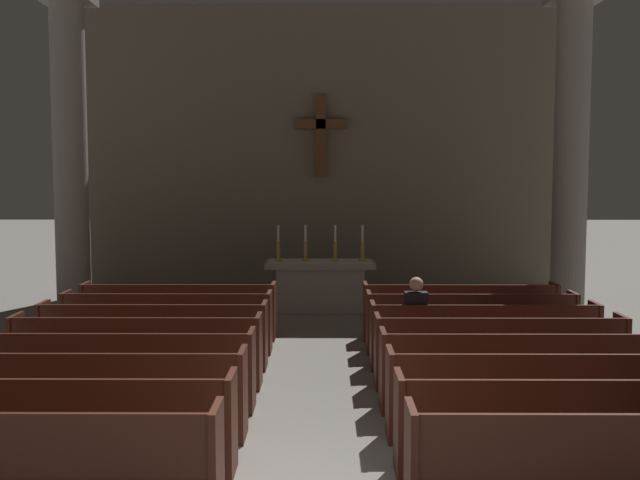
# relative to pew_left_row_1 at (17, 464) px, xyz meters

# --- Properties ---
(pew_left_row_1) EXTENTS (3.22, 0.50, 0.95)m
(pew_left_row_1) POSITION_rel_pew_left_row_1_xyz_m (0.00, 0.00, 0.00)
(pew_left_row_1) COLOR #4C2319
(pew_left_row_1) RESTS_ON ground
(pew_left_row_2) EXTENTS (3.22, 0.50, 0.95)m
(pew_left_row_2) POSITION_rel_pew_left_row_1_xyz_m (0.00, 0.96, 0.00)
(pew_left_row_2) COLOR #4C2319
(pew_left_row_2) RESTS_ON ground
(pew_left_row_3) EXTENTS (3.22, 0.50, 0.95)m
(pew_left_row_3) POSITION_rel_pew_left_row_1_xyz_m (0.00, 1.93, 0.00)
(pew_left_row_3) COLOR #4C2319
(pew_left_row_3) RESTS_ON ground
(pew_left_row_4) EXTENTS (3.22, 0.50, 0.95)m
(pew_left_row_4) POSITION_rel_pew_left_row_1_xyz_m (0.00, 2.89, 0.00)
(pew_left_row_4) COLOR #4C2319
(pew_left_row_4) RESTS_ON ground
(pew_left_row_5) EXTENTS (3.22, 0.50, 0.95)m
(pew_left_row_5) POSITION_rel_pew_left_row_1_xyz_m (0.00, 3.86, 0.00)
(pew_left_row_5) COLOR #4C2319
(pew_left_row_5) RESTS_ON ground
(pew_left_row_6) EXTENTS (3.22, 0.50, 0.95)m
(pew_left_row_6) POSITION_rel_pew_left_row_1_xyz_m (0.00, 4.82, 0.00)
(pew_left_row_6) COLOR #4C2319
(pew_left_row_6) RESTS_ON ground
(pew_left_row_7) EXTENTS (3.22, 0.50, 0.95)m
(pew_left_row_7) POSITION_rel_pew_left_row_1_xyz_m (0.00, 5.79, 0.00)
(pew_left_row_7) COLOR #4C2319
(pew_left_row_7) RESTS_ON ground
(pew_left_row_8) EXTENTS (3.22, 0.50, 0.95)m
(pew_left_row_8) POSITION_rel_pew_left_row_1_xyz_m (0.00, 6.75, 0.00)
(pew_left_row_8) COLOR #4C2319
(pew_left_row_8) RESTS_ON ground
(pew_right_row_1) EXTENTS (3.22, 0.50, 0.95)m
(pew_right_row_1) POSITION_rel_pew_left_row_1_xyz_m (4.69, 0.00, 0.00)
(pew_right_row_1) COLOR #4C2319
(pew_right_row_1) RESTS_ON ground
(pew_right_row_2) EXTENTS (3.22, 0.50, 0.95)m
(pew_right_row_2) POSITION_rel_pew_left_row_1_xyz_m (4.69, 0.96, 0.00)
(pew_right_row_2) COLOR #4C2319
(pew_right_row_2) RESTS_ON ground
(pew_right_row_3) EXTENTS (3.22, 0.50, 0.95)m
(pew_right_row_3) POSITION_rel_pew_left_row_1_xyz_m (4.69, 1.93, 0.00)
(pew_right_row_3) COLOR #4C2319
(pew_right_row_3) RESTS_ON ground
(pew_right_row_4) EXTENTS (3.22, 0.50, 0.95)m
(pew_right_row_4) POSITION_rel_pew_left_row_1_xyz_m (4.69, 2.89, 0.00)
(pew_right_row_4) COLOR #4C2319
(pew_right_row_4) RESTS_ON ground
(pew_right_row_5) EXTENTS (3.22, 0.50, 0.95)m
(pew_right_row_5) POSITION_rel_pew_left_row_1_xyz_m (4.69, 3.86, 0.00)
(pew_right_row_5) COLOR #4C2319
(pew_right_row_5) RESTS_ON ground
(pew_right_row_6) EXTENTS (3.22, 0.50, 0.95)m
(pew_right_row_6) POSITION_rel_pew_left_row_1_xyz_m (4.69, 4.82, 0.00)
(pew_right_row_6) COLOR #4C2319
(pew_right_row_6) RESTS_ON ground
(pew_right_row_7) EXTENTS (3.22, 0.50, 0.95)m
(pew_right_row_7) POSITION_rel_pew_left_row_1_xyz_m (4.69, 5.79, 0.00)
(pew_right_row_7) COLOR #4C2319
(pew_right_row_7) RESTS_ON ground
(pew_right_row_8) EXTENTS (3.22, 0.50, 0.95)m
(pew_right_row_8) POSITION_rel_pew_left_row_1_xyz_m (4.69, 6.75, 0.00)
(pew_right_row_8) COLOR #4C2319
(pew_right_row_8) RESTS_ON ground
(column_left_second) EXTENTS (0.97, 0.97, 6.12)m
(column_left_second) POSITION_rel_pew_left_row_1_xyz_m (-2.41, 8.71, 2.50)
(column_left_second) COLOR gray
(column_left_second) RESTS_ON ground
(column_right_second) EXTENTS (0.97, 0.97, 6.12)m
(column_right_second) POSITION_rel_pew_left_row_1_xyz_m (7.10, 8.71, 2.50)
(column_right_second) COLOR gray
(column_right_second) RESTS_ON ground
(altar) EXTENTS (2.20, 0.90, 1.01)m
(altar) POSITION_rel_pew_left_row_1_xyz_m (2.35, 9.48, 0.06)
(altar) COLOR #A8A399
(altar) RESTS_ON ground
(candlestick_outer_left) EXTENTS (0.16, 0.16, 0.72)m
(candlestick_outer_left) POSITION_rel_pew_left_row_1_xyz_m (1.50, 9.48, 0.77)
(candlestick_outer_left) COLOR #B79338
(candlestick_outer_left) RESTS_ON altar
(candlestick_inner_left) EXTENTS (0.16, 0.16, 0.72)m
(candlestick_inner_left) POSITION_rel_pew_left_row_1_xyz_m (2.05, 9.48, 0.77)
(candlestick_inner_left) COLOR #B79338
(candlestick_inner_left) RESTS_ON altar
(candlestick_inner_right) EXTENTS (0.16, 0.16, 0.72)m
(candlestick_inner_right) POSITION_rel_pew_left_row_1_xyz_m (2.65, 9.48, 0.77)
(candlestick_inner_right) COLOR #B79338
(candlestick_inner_right) RESTS_ON altar
(candlestick_outer_right) EXTENTS (0.16, 0.16, 0.72)m
(candlestick_outer_right) POSITION_rel_pew_left_row_1_xyz_m (3.20, 9.48, 0.77)
(candlestick_outer_right) COLOR #B79338
(candlestick_outer_right) RESTS_ON altar
(apse_with_cross) EXTENTS (10.54, 0.47, 6.55)m
(apse_with_cross) POSITION_rel_pew_left_row_1_xyz_m (2.35, 11.60, 2.80)
(apse_with_cross) COLOR #706656
(apse_with_cross) RESTS_ON ground
(lone_worshipper) EXTENTS (0.32, 0.43, 1.32)m
(lone_worshipper) POSITION_rel_pew_left_row_1_xyz_m (3.72, 4.86, 0.22)
(lone_worshipper) COLOR #26262B
(lone_worshipper) RESTS_ON ground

